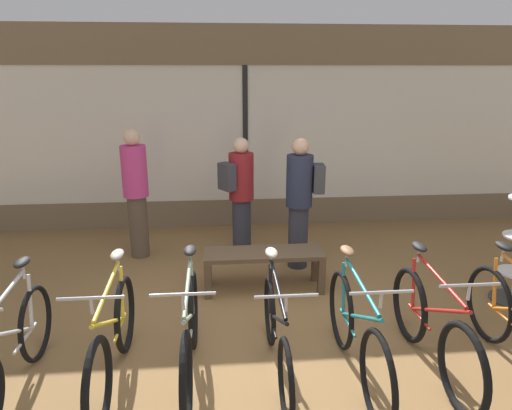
# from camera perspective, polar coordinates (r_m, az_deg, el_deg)

# --- Properties ---
(ground_plane) EXTENTS (24.00, 24.00, 0.00)m
(ground_plane) POSITION_cam_1_polar(r_m,az_deg,el_deg) (4.53, 1.77, -17.44)
(ground_plane) COLOR olive
(shop_back_wall) EXTENTS (12.00, 0.08, 3.20)m
(shop_back_wall) POSITION_cam_1_polar(r_m,az_deg,el_deg) (7.41, -1.36, 9.64)
(shop_back_wall) COLOR #7A664C
(shop_back_wall) RESTS_ON ground_plane
(bicycle_far_left) EXTENTS (0.46, 1.71, 1.02)m
(bicycle_far_left) POSITION_cam_1_polar(r_m,az_deg,el_deg) (4.27, -28.24, -15.86)
(bicycle_far_left) COLOR black
(bicycle_far_left) RESTS_ON ground_plane
(bicycle_left) EXTENTS (0.46, 1.72, 1.04)m
(bicycle_left) POSITION_cam_1_polar(r_m,az_deg,el_deg) (4.09, -17.42, -15.91)
(bicycle_left) COLOR black
(bicycle_left) RESTS_ON ground_plane
(bicycle_center_left) EXTENTS (0.46, 1.78, 1.05)m
(bicycle_center_left) POSITION_cam_1_polar(r_m,az_deg,el_deg) (3.99, -8.24, -15.93)
(bicycle_center_left) COLOR black
(bicycle_center_left) RESTS_ON ground_plane
(bicycle_center) EXTENTS (0.46, 1.69, 1.01)m
(bicycle_center) POSITION_cam_1_polar(r_m,az_deg,el_deg) (4.02, 2.59, -15.94)
(bicycle_center) COLOR black
(bicycle_center) RESTS_ON ground_plane
(bicycle_center_right) EXTENTS (0.46, 1.74, 1.05)m
(bicycle_center_right) POSITION_cam_1_polar(r_m,az_deg,el_deg) (4.05, 12.47, -15.60)
(bicycle_center_right) COLOR black
(bicycle_center_right) RESTS_ON ground_plane
(bicycle_right) EXTENTS (0.46, 1.71, 1.04)m
(bicycle_right) POSITION_cam_1_polar(r_m,az_deg,el_deg) (4.34, 21.18, -14.24)
(bicycle_right) COLOR black
(bicycle_right) RESTS_ON ground_plane
(display_bench) EXTENTS (1.40, 0.44, 0.48)m
(display_bench) POSITION_cam_1_polar(r_m,az_deg,el_deg) (5.42, 0.97, -6.71)
(display_bench) COLOR brown
(display_bench) RESTS_ON ground_plane
(customer_near_rack) EXTENTS (0.50, 0.36, 1.72)m
(customer_near_rack) POSITION_cam_1_polar(r_m,az_deg,el_deg) (5.90, 5.57, 0.72)
(customer_near_rack) COLOR #2D2D38
(customer_near_rack) RESTS_ON ground_plane
(customer_by_window) EXTENTS (0.56, 0.51, 1.66)m
(customer_by_window) POSITION_cam_1_polar(r_m,az_deg,el_deg) (6.28, -1.97, 1.46)
(customer_by_window) COLOR #2D2D38
(customer_by_window) RESTS_ON ground_plane
(customer_mid_floor) EXTENTS (0.48, 0.48, 1.80)m
(customer_mid_floor) POSITION_cam_1_polar(r_m,az_deg,el_deg) (6.42, -14.79, 1.73)
(customer_mid_floor) COLOR brown
(customer_mid_floor) RESTS_ON ground_plane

